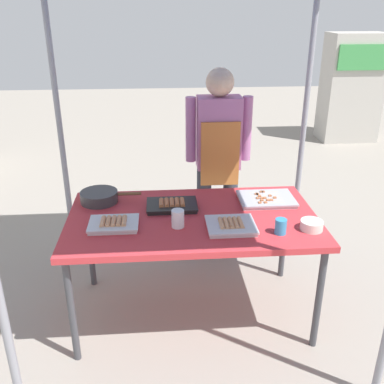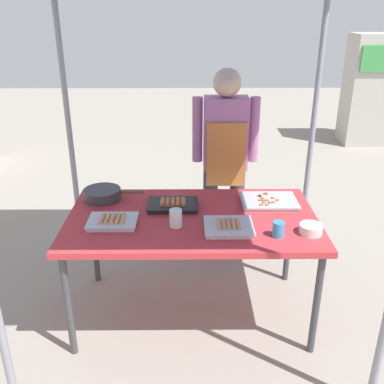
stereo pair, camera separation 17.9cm
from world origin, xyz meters
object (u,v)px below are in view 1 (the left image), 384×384
Objects in this scene: condiment_bowl at (312,225)px; vendor_woman at (218,151)px; tray_pork_links at (114,224)px; drink_cup_by_wok at (178,219)px; neighbor_stall_right at (351,88)px; stall_table at (193,224)px; tray_meat_skewers at (266,199)px; cooking_wok at (100,196)px; drink_cup_near_edge at (281,226)px; tray_grilled_sausages at (172,205)px; tray_spring_rolls at (231,225)px.

vendor_woman reaches higher than condiment_bowl.
drink_cup_by_wok is at bearing -4.38° from tray_pork_links.
vendor_woman is at bearing -127.25° from neighbor_stall_right.
vendor_woman is (0.27, 0.79, 0.23)m from stall_table.
tray_meat_skewers is 1.15m from cooking_wok.
vendor_woman reaches higher than tray_meat_skewers.
cooking_wok is 3.75× the size of drink_cup_by_wok.
tray_pork_links is 1.01m from drink_cup_near_edge.
neighbor_stall_right is (2.90, 4.24, 0.01)m from drink_cup_by_wok.
drink_cup_near_edge is at bearing -170.41° from condiment_bowl.
tray_pork_links is at bearing 170.73° from drink_cup_near_edge.
tray_meat_skewers is 0.23× the size of neighbor_stall_right.
drink_cup_by_wok reaches higher than tray_pork_links.
vendor_woman is at bearing 71.20° from stall_table.
tray_grilled_sausages is 0.28m from drink_cup_by_wok.
drink_cup_near_edge reaches higher than tray_meat_skewers.
stall_table is at bearing 152.26° from drink_cup_near_edge.
tray_meat_skewers is (0.65, 0.05, -0.00)m from tray_grilled_sausages.
tray_spring_rolls is 2.16× the size of condiment_bowl.
vendor_woman is (0.40, 0.65, 0.16)m from tray_grilled_sausages.
tray_grilled_sausages is 0.21× the size of vendor_woman.
drink_cup_by_wok is at bearing -38.18° from cooking_wok.
stall_table is 4.97m from neighbor_stall_right.
stall_table is at bearing -159.97° from tray_meat_skewers.
drink_cup_near_edge reaches higher than condiment_bowl.
drink_cup_by_wok is (0.03, -0.27, 0.04)m from tray_grilled_sausages.
tray_spring_rolls is at bearing -121.00° from neighbor_stall_right.
tray_spring_rolls is (0.71, -0.07, -0.00)m from tray_pork_links.
stall_table is 5.41× the size of tray_spring_rolls.
cooking_wok is (-0.62, 0.28, 0.09)m from stall_table.
stall_table is 0.56m from tray_meat_skewers.
condiment_bowl is (1.32, -0.51, -0.01)m from cooking_wok.
neighbor_stall_right is at bearing -127.25° from vendor_woman.
drink_cup_near_edge is 0.84× the size of drink_cup_by_wok.
drink_cup_near_edge is 1.09m from vendor_woman.
drink_cup_by_wok is (-0.63, -0.32, 0.04)m from tray_meat_skewers.
drink_cup_by_wok is at bearing -84.36° from tray_grilled_sausages.
stall_table is at bearing -24.05° from cooking_wok.
tray_pork_links is 1.18m from vendor_woman.
stall_table is 0.86m from vendor_woman.
neighbor_stall_right is (2.53, 3.32, -0.11)m from vendor_woman.
tray_grilled_sausages is 0.65m from tray_meat_skewers.
vendor_woman is (0.76, 0.89, 0.16)m from tray_pork_links.
tray_spring_rolls reaches higher than stall_table.
stall_table is 0.74m from condiment_bowl.
tray_spring_rolls is 0.30m from drink_cup_near_edge.
tray_pork_links is 2.72× the size of drink_cup_by_wok.
vendor_woman reaches higher than drink_cup_by_wok.
drink_cup_near_edge reaches higher than tray_pork_links.
tray_pork_links is 5.35m from neighbor_stall_right.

